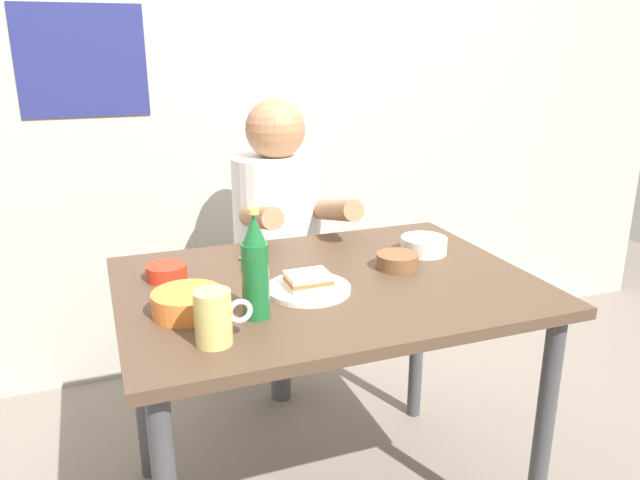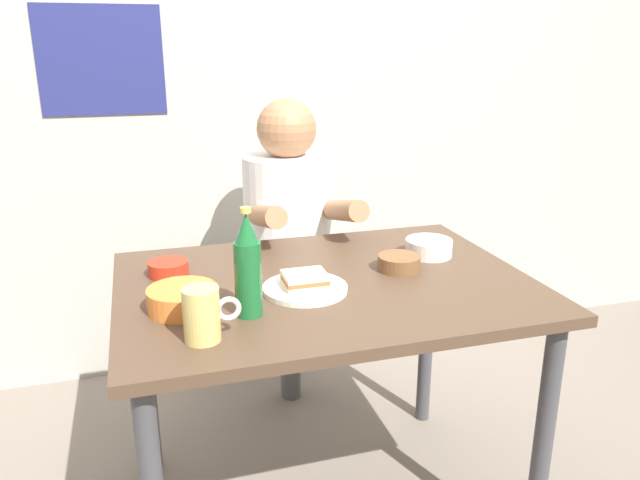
# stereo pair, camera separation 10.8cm
# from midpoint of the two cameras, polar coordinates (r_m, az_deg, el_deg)

# --- Properties ---
(wall_back) EXTENTS (4.40, 0.09, 2.60)m
(wall_back) POSITION_cam_midpoint_polar(r_m,az_deg,el_deg) (2.57, -5.45, 16.55)
(wall_back) COLOR #ADA89E
(wall_back) RESTS_ON ground
(dining_table) EXTENTS (1.10, 0.80, 0.74)m
(dining_table) POSITION_cam_midpoint_polar(r_m,az_deg,el_deg) (1.70, 2.32, -6.72)
(dining_table) COLOR #4C3828
(dining_table) RESTS_ON ground
(stool) EXTENTS (0.34, 0.34, 0.45)m
(stool) POSITION_cam_midpoint_polar(r_m,az_deg,el_deg) (2.39, -1.52, -7.06)
(stool) COLOR #4C4C51
(stool) RESTS_ON ground
(person_seated) EXTENTS (0.33, 0.56, 0.72)m
(person_seated) POSITION_cam_midpoint_polar(r_m,az_deg,el_deg) (2.24, -1.54, 2.56)
(person_seated) COLOR white
(person_seated) RESTS_ON stool
(plate_orange) EXTENTS (0.22, 0.22, 0.01)m
(plate_orange) POSITION_cam_midpoint_polar(r_m,az_deg,el_deg) (1.60, 0.56, -4.54)
(plate_orange) COLOR silver
(plate_orange) RESTS_ON dining_table
(sandwich) EXTENTS (0.11, 0.09, 0.04)m
(sandwich) POSITION_cam_midpoint_polar(r_m,az_deg,el_deg) (1.59, 0.56, -3.70)
(sandwich) COLOR beige
(sandwich) RESTS_ON plate_orange
(beer_mug) EXTENTS (0.13, 0.08, 0.12)m
(beer_mug) POSITION_cam_midpoint_polar(r_m,az_deg,el_deg) (1.34, -8.49, -6.84)
(beer_mug) COLOR #D1BC66
(beer_mug) RESTS_ON dining_table
(beer_bottle) EXTENTS (0.06, 0.06, 0.26)m
(beer_bottle) POSITION_cam_midpoint_polar(r_m,az_deg,el_deg) (1.43, -4.54, -2.57)
(beer_bottle) COLOR #19602D
(beer_bottle) RESTS_ON dining_table
(sauce_bowl_chili) EXTENTS (0.11, 0.11, 0.04)m
(sauce_bowl_chili) POSITION_cam_midpoint_polar(r_m,az_deg,el_deg) (1.74, -12.11, -2.53)
(sauce_bowl_chili) COLOR red
(sauce_bowl_chili) RESTS_ON dining_table
(soup_bowl_orange) EXTENTS (0.17, 0.17, 0.05)m
(soup_bowl_orange) POSITION_cam_midpoint_polar(r_m,az_deg,el_deg) (1.51, -10.56, -5.30)
(soup_bowl_orange) COLOR orange
(soup_bowl_orange) RESTS_ON dining_table
(rice_bowl_white) EXTENTS (0.14, 0.14, 0.05)m
(rice_bowl_white) POSITION_cam_midpoint_polar(r_m,az_deg,el_deg) (1.89, 11.64, -0.63)
(rice_bowl_white) COLOR silver
(rice_bowl_white) RESTS_ON dining_table
(condiment_bowl_brown) EXTENTS (0.12, 0.12, 0.04)m
(condiment_bowl_brown) POSITION_cam_midpoint_polar(r_m,az_deg,el_deg) (1.76, 9.07, -2.05)
(condiment_bowl_brown) COLOR brown
(condiment_bowl_brown) RESTS_ON dining_table
(spoon) EXTENTS (0.06, 0.12, 0.01)m
(spoon) POSITION_cam_midpoint_polar(r_m,az_deg,el_deg) (1.82, -5.07, -1.77)
(spoon) COLOR #26A559
(spoon) RESTS_ON dining_table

